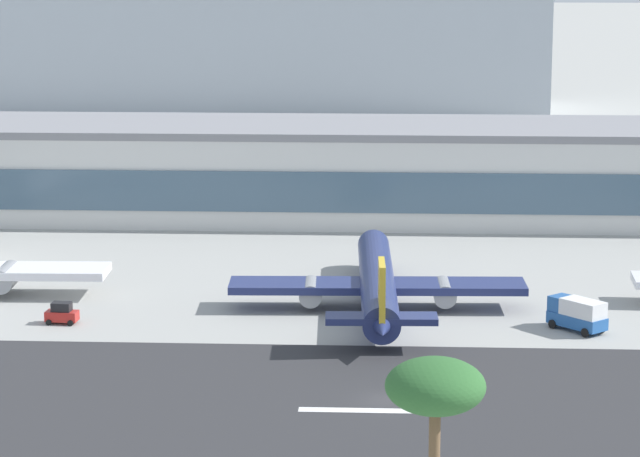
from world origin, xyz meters
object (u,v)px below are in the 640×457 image
Objects in this scene: distant_hotel_block at (206,17)px; palm_tree_0 at (435,392)px; airliner_gold_tail_gate_1 at (378,285)px; service_baggage_tug_1 at (62,314)px; service_box_truck_0 at (577,313)px; terminal_building at (362,170)px.

palm_tree_0 is at bearing -79.71° from distant_hotel_block.
airliner_gold_tail_gate_1 reaches higher than service_baggage_tug_1.
distant_hotel_block is 44.76× the size of service_baggage_tug_1.
service_box_truck_0 is (60.28, -184.43, -18.19)m from distant_hotel_block.
service_baggage_tug_1 is at bearing 99.95° from airliner_gold_tail_gate_1.
terminal_building reaches higher than service_baggage_tug_1.
distant_hotel_block is 194.89m from service_box_truck_0.
terminal_building reaches higher than service_box_truck_0.
service_box_truck_0 is 1.81× the size of service_baggage_tug_1.
distant_hotel_block is 9.95× the size of palm_tree_0.
terminal_building is 10.57× the size of palm_tree_0.
airliner_gold_tail_gate_1 is 6.84× the size of service_box_truck_0.
service_baggage_tug_1 is at bearing -87.28° from distant_hotel_block.
palm_tree_0 is (-15.68, -61.37, 11.25)m from service_box_truck_0.
palm_tree_0 is (7.07, -119.78, 6.57)m from terminal_building.
palm_tree_0 is (35.83, -61.41, 11.99)m from service_baggage_tug_1.
service_box_truck_0 is 0.40× the size of palm_tree_0.
distant_hotel_block reaches higher than airliner_gold_tail_gate_1.
airliner_gold_tail_gate_1 is at bearing -77.16° from distant_hotel_block.
service_baggage_tug_1 is (8.77, -184.39, -18.94)m from distant_hotel_block.
palm_tree_0 is (4.14, -68.21, 10.28)m from airliner_gold_tail_gate_1.
palm_tree_0 is (44.61, -245.80, -6.95)m from distant_hotel_block.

